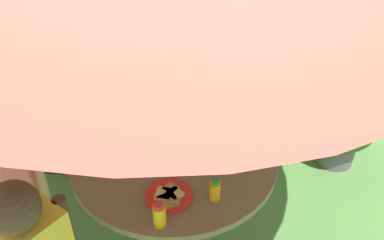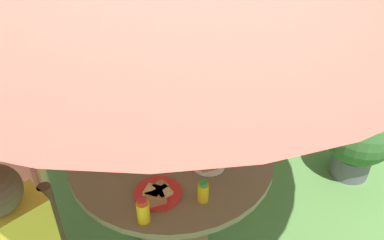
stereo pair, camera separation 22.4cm
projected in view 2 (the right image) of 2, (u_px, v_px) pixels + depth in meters
name	position (u px, v px, depth m)	size (l,w,h in m)	color
ground_plane	(175.00, 240.00, 2.66)	(10.00, 10.00, 0.02)	#548442
garden_table	(172.00, 171.00, 2.30)	(1.13, 1.13, 0.75)	tan
wooden_chair	(156.00, 84.00, 3.24)	(0.60, 0.58, 1.00)	#93704C
dome_tent	(101.00, 32.00, 3.75)	(2.32, 2.32, 1.42)	orange
potted_plant	(359.00, 133.00, 2.97)	(0.55, 0.55, 0.70)	#595960
child_in_grey_shirt	(227.00, 82.00, 2.87)	(0.24, 0.39, 1.18)	brown
child_in_blue_shirt	(97.00, 82.00, 2.81)	(0.35, 0.35, 1.22)	brown
child_in_pink_shirt	(1.00, 161.00, 2.09)	(0.41, 0.27, 1.25)	#3F3F47
snack_bowl	(122.00, 124.00, 2.39)	(0.15, 0.15, 0.08)	#66B259
plate_center_front	(193.00, 120.00, 2.47)	(0.25, 0.25, 0.03)	red
plate_front_edge	(209.00, 163.00, 2.13)	(0.18, 0.18, 0.03)	white
plate_near_left	(116.00, 155.00, 2.19)	(0.20, 0.20, 0.03)	white
plate_far_right	(158.00, 193.00, 1.96)	(0.24, 0.24, 0.03)	red
juice_bottle_near_right	(80.00, 144.00, 2.21)	(0.05, 0.05, 0.11)	yellow
juice_bottle_far_left	(151.00, 111.00, 2.46)	(0.05, 0.05, 0.12)	yellow
juice_bottle_center_back	(143.00, 211.00, 1.80)	(0.06, 0.06, 0.13)	yellow
juice_bottle_mid_left	(157.00, 137.00, 2.25)	(0.06, 0.06, 0.12)	yellow
juice_bottle_mid_right	(138.00, 105.00, 2.51)	(0.05, 0.05, 0.13)	yellow
juice_bottle_back_edge	(203.00, 192.00, 1.90)	(0.06, 0.06, 0.12)	yellow
cup_near	(171.00, 132.00, 2.33)	(0.06, 0.06, 0.06)	#4C99D8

